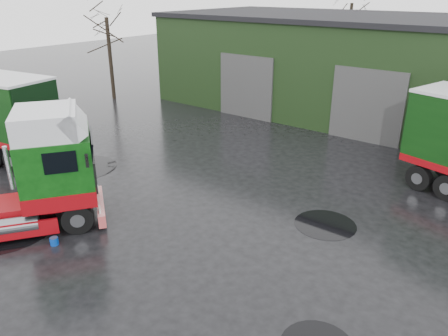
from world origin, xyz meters
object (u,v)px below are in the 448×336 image
(warehouse, at_px, (404,69))
(wash_bucket, at_px, (54,241))
(tree_left, at_px, (109,42))
(tree_back_a, at_px, (350,26))

(warehouse, relative_size, wash_bucket, 115.78)
(warehouse, bearing_deg, tree_left, -157.17)
(warehouse, bearing_deg, tree_back_a, 128.66)
(warehouse, xyz_separation_m, wash_bucket, (-4.19, -22.66, -3.03))
(wash_bucket, height_order, tree_left, tree_left)
(warehouse, relative_size, tree_left, 3.81)
(wash_bucket, distance_m, tree_back_a, 33.20)
(warehouse, height_order, wash_bucket, warehouse)
(wash_bucket, bearing_deg, warehouse, 79.51)
(warehouse, distance_m, tree_back_a, 12.90)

